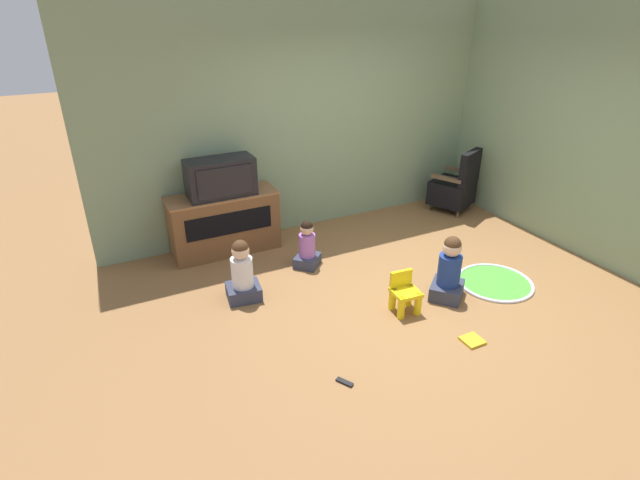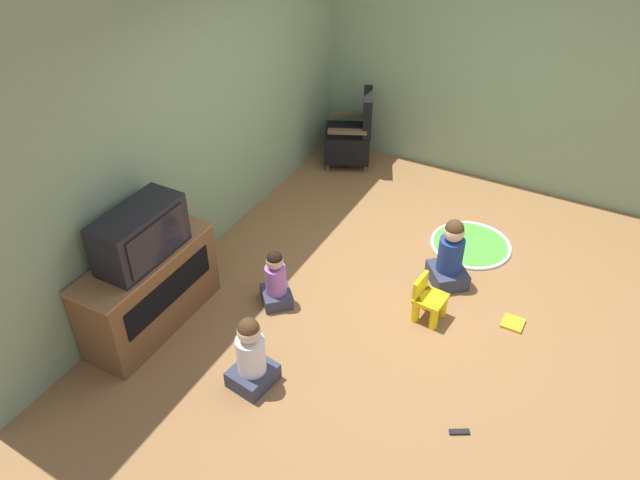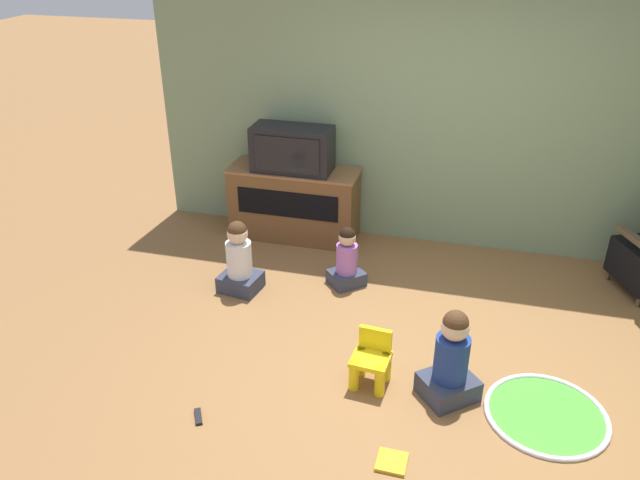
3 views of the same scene
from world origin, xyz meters
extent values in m
plane|color=olive|center=(0.00, 0.00, 0.00)|extent=(30.00, 30.00, 0.00)
cube|color=gray|center=(-0.29, 2.13, 1.42)|extent=(5.42, 0.12, 2.84)
cube|color=gray|center=(2.36, -0.41, 1.42)|extent=(0.12, 5.19, 2.84)
cube|color=brown|center=(-1.52, 1.82, 0.37)|extent=(1.29, 0.47, 0.74)
cube|color=#90603A|center=(-1.52, 1.82, 0.73)|extent=(1.31, 0.47, 0.02)
cube|color=black|center=(-1.52, 1.58, 0.46)|extent=(1.03, 0.01, 0.27)
cube|color=black|center=(-1.52, 1.79, 0.97)|extent=(0.78, 0.36, 0.44)
cube|color=black|center=(-1.52, 1.61, 0.97)|extent=(0.64, 0.02, 0.35)
cylinder|color=brown|center=(1.95, 1.90, 0.05)|extent=(0.04, 0.04, 0.10)
cylinder|color=brown|center=(1.54, 1.71, 0.05)|extent=(0.04, 0.04, 0.10)
cylinder|color=brown|center=(2.14, 1.48, 0.05)|extent=(0.04, 0.04, 0.10)
cylinder|color=brown|center=(1.73, 1.30, 0.05)|extent=(0.04, 0.04, 0.10)
cube|color=black|center=(1.84, 1.60, 0.27)|extent=(0.70, 0.71, 0.34)
cube|color=black|center=(1.93, 1.39, 0.68)|extent=(0.50, 0.30, 0.48)
cube|color=brown|center=(2.05, 1.69, 0.54)|extent=(0.25, 0.44, 0.05)
cube|color=brown|center=(1.63, 1.50, 0.54)|extent=(0.25, 0.44, 0.05)
cylinder|color=yellow|center=(-0.42, -0.36, 0.12)|extent=(0.07, 0.07, 0.24)
cylinder|color=yellow|center=(-0.23, -0.38, 0.12)|extent=(0.07, 0.07, 0.24)
cylinder|color=yellow|center=(-0.40, -0.18, 0.12)|extent=(0.07, 0.07, 0.24)
cylinder|color=yellow|center=(-0.21, -0.20, 0.12)|extent=(0.07, 0.07, 0.24)
cube|color=yellow|center=(-0.32, -0.28, 0.22)|extent=(0.28, 0.27, 0.04)
cube|color=yellow|center=(-0.31, -0.17, 0.32)|extent=(0.24, 0.06, 0.17)
cylinder|color=green|center=(0.90, -0.29, 0.01)|extent=(0.82, 0.82, 0.01)
torus|color=silver|center=(0.90, -0.29, 0.01)|extent=(0.83, 0.83, 0.04)
cube|color=#33384C|center=(0.23, -0.26, 0.08)|extent=(0.48, 0.47, 0.16)
cylinder|color=navy|center=(0.23, -0.26, 0.33)|extent=(0.24, 0.24, 0.34)
sphere|color=beige|center=(0.23, -0.26, 0.58)|extent=(0.19, 0.19, 0.19)
sphere|color=#472D19|center=(0.23, -0.26, 0.62)|extent=(0.18, 0.18, 0.18)
cube|color=#33384C|center=(-1.68, 0.68, 0.08)|extent=(0.38, 0.35, 0.15)
cylinder|color=silver|center=(-1.68, 0.68, 0.31)|extent=(0.23, 0.23, 0.32)
sphere|color=beige|center=(-1.68, 0.68, 0.56)|extent=(0.18, 0.18, 0.18)
sphere|color=#472D19|center=(-1.68, 0.68, 0.59)|extent=(0.17, 0.17, 0.17)
cube|color=#33384C|center=(-0.78, 1.01, 0.06)|extent=(0.39, 0.39, 0.13)
cylinder|color=#A566BF|center=(-0.78, 1.01, 0.26)|extent=(0.19, 0.19, 0.27)
sphere|color=#D8AD8C|center=(-0.78, 1.01, 0.48)|extent=(0.16, 0.16, 0.16)
sphere|color=black|center=(-0.78, 1.01, 0.50)|extent=(0.14, 0.14, 0.14)
cube|color=gold|center=(-0.05, -0.97, 0.01)|extent=(0.19, 0.19, 0.02)
cube|color=black|center=(-1.36, -0.91, 0.01)|extent=(0.11, 0.15, 0.02)
camera|label=1|loc=(-2.97, -3.63, 2.88)|focal=28.00mm
camera|label=2|loc=(-4.34, -1.36, 3.86)|focal=35.00mm
camera|label=3|loc=(0.24, -3.75, 3.00)|focal=35.00mm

